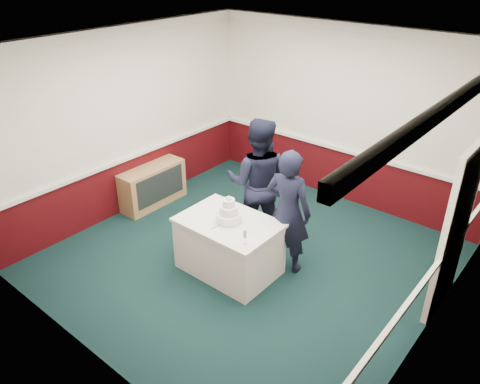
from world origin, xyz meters
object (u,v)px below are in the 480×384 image
Objects in this scene: cake_table at (229,245)px; person_woman at (288,212)px; cake_knife at (217,226)px; person_man at (258,182)px; wedding_cake at (229,214)px; champagne_flute at (245,235)px; sideboard at (153,186)px.

cake_table is 0.74× the size of person_woman.
cake_table is 0.44m from cake_knife.
cake_knife is (-0.03, -0.20, 0.39)m from cake_table.
person_man reaches higher than cake_knife.
champagne_flute is at bearing -29.25° from wedding_cake.
cake_knife is (2.21, -0.79, 0.44)m from sideboard.
person_woman is (2.80, -0.02, 0.54)m from sideboard.
wedding_cake reaches higher than champagne_flute.
sideboard is 2.32m from cake_table.
cake_knife reaches higher than sideboard.
wedding_cake reaches higher than sideboard.
person_man is at bearing 102.52° from wedding_cake.
champagne_flute is at bearing -17.53° from sideboard.
person_man is (2.05, 0.28, 0.62)m from sideboard.
sideboard is 5.85× the size of champagne_flute.
cake_knife is at bearing -98.53° from wedding_cake.
cake_table is (2.24, -0.59, 0.05)m from sideboard.
cake_table is 0.78m from champagne_flute.
sideboard is 2.16m from person_man.
champagne_flute is 0.11× the size of person_man.
cake_table is at bearing -90.00° from wedding_cake.
sideboard is 3.30× the size of wedding_cake.
person_woman is at bearing 45.31° from cake_table.
sideboard is 0.91× the size of cake_table.
wedding_cake is at bearing 90.00° from cake_table.
person_woman is at bearing 86.21° from champagne_flute.
champagne_flute reaches higher than cake_knife.
wedding_cake is at bearing 36.86° from person_woman.
person_woman reaches higher than champagne_flute.
cake_knife is (-0.03, -0.20, -0.11)m from wedding_cake.
wedding_cake is 0.20× the size of person_woman.
champagne_flute is at bearing 0.69° from cake_knife.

